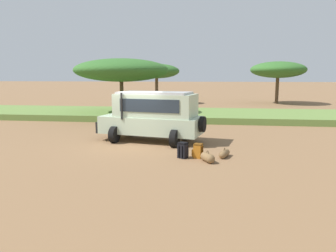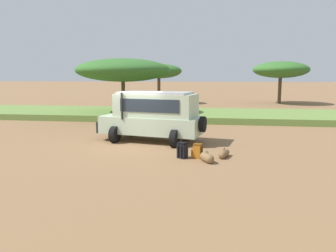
{
  "view_description": "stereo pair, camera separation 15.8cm",
  "coord_description": "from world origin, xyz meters",
  "px_view_note": "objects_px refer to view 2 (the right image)",
  "views": [
    {
      "loc": [
        3.67,
        -14.74,
        3.22
      ],
      "look_at": [
        1.72,
        -0.53,
        1.0
      ],
      "focal_mm": 35.0,
      "sensor_mm": 36.0,
      "label": 1
    },
    {
      "loc": [
        3.83,
        -14.72,
        3.22
      ],
      "look_at": [
        1.72,
        -0.53,
        1.0
      ],
      "focal_mm": 35.0,
      "sensor_mm": 36.0,
      "label": 2
    }
  ],
  "objects_px": {
    "duffel_bag_soft_canvas": "(224,154)",
    "duffel_bag_low_black_case": "(207,158)",
    "acacia_tree_centre_back": "(281,70)",
    "acacia_tree_far_left": "(123,70)",
    "safari_vehicle": "(153,115)",
    "acacia_tree_left_mid": "(159,71)",
    "backpack_beside_front_wheel": "(182,150)",
    "backpack_cluster_center": "(197,151)"
  },
  "relations": [
    {
      "from": "duffel_bag_soft_canvas",
      "to": "duffel_bag_low_black_case",
      "type": "bearing_deg",
      "value": -128.0
    },
    {
      "from": "duffel_bag_soft_canvas",
      "to": "acacia_tree_centre_back",
      "type": "bearing_deg",
      "value": 75.54
    },
    {
      "from": "duffel_bag_low_black_case",
      "to": "acacia_tree_far_left",
      "type": "height_order",
      "value": "acacia_tree_far_left"
    },
    {
      "from": "safari_vehicle",
      "to": "duffel_bag_low_black_case",
      "type": "distance_m",
      "value": 4.66
    },
    {
      "from": "duffel_bag_low_black_case",
      "to": "acacia_tree_centre_back",
      "type": "distance_m",
      "value": 28.48
    },
    {
      "from": "acacia_tree_left_mid",
      "to": "acacia_tree_centre_back",
      "type": "distance_m",
      "value": 13.91
    },
    {
      "from": "safari_vehicle",
      "to": "backpack_beside_front_wheel",
      "type": "relative_size",
      "value": 8.69
    },
    {
      "from": "acacia_tree_far_left",
      "to": "acacia_tree_centre_back",
      "type": "height_order",
      "value": "acacia_tree_centre_back"
    },
    {
      "from": "duffel_bag_soft_canvas",
      "to": "acacia_tree_left_mid",
      "type": "relative_size",
      "value": 0.16
    },
    {
      "from": "backpack_beside_front_wheel",
      "to": "acacia_tree_centre_back",
      "type": "distance_m",
      "value": 28.3
    },
    {
      "from": "safari_vehicle",
      "to": "duffel_bag_soft_canvas",
      "type": "height_order",
      "value": "safari_vehicle"
    },
    {
      "from": "duffel_bag_low_black_case",
      "to": "acacia_tree_centre_back",
      "type": "relative_size",
      "value": 0.11
    },
    {
      "from": "safari_vehicle",
      "to": "duffel_bag_low_black_case",
      "type": "relative_size",
      "value": 7.31
    },
    {
      "from": "backpack_beside_front_wheel",
      "to": "duffel_bag_soft_canvas",
      "type": "height_order",
      "value": "backpack_beside_front_wheel"
    },
    {
      "from": "acacia_tree_left_mid",
      "to": "acacia_tree_centre_back",
      "type": "xyz_separation_m",
      "value": [
        13.81,
        1.68,
        0.16
      ]
    },
    {
      "from": "safari_vehicle",
      "to": "backpack_beside_front_wheel",
      "type": "distance_m",
      "value": 3.73
    },
    {
      "from": "safari_vehicle",
      "to": "acacia_tree_far_left",
      "type": "xyz_separation_m",
      "value": [
        -3.99,
        8.55,
        2.32
      ]
    },
    {
      "from": "acacia_tree_far_left",
      "to": "acacia_tree_centre_back",
      "type": "bearing_deg",
      "value": 46.75
    },
    {
      "from": "backpack_beside_front_wheel",
      "to": "duffel_bag_low_black_case",
      "type": "bearing_deg",
      "value": -25.52
    },
    {
      "from": "acacia_tree_left_mid",
      "to": "acacia_tree_far_left",
      "type": "bearing_deg",
      "value": -91.62
    },
    {
      "from": "backpack_cluster_center",
      "to": "acacia_tree_left_mid",
      "type": "relative_size",
      "value": 0.11
    },
    {
      "from": "acacia_tree_far_left",
      "to": "acacia_tree_left_mid",
      "type": "relative_size",
      "value": 1.36
    },
    {
      "from": "acacia_tree_left_mid",
      "to": "duffel_bag_low_black_case",
      "type": "bearing_deg",
      "value": -76.05
    },
    {
      "from": "backpack_cluster_center",
      "to": "acacia_tree_left_mid",
      "type": "bearing_deg",
      "value": 103.41
    },
    {
      "from": "backpack_cluster_center",
      "to": "duffel_bag_low_black_case",
      "type": "bearing_deg",
      "value": -55.32
    },
    {
      "from": "duffel_bag_low_black_case",
      "to": "acacia_tree_left_mid",
      "type": "bearing_deg",
      "value": 103.95
    },
    {
      "from": "duffel_bag_soft_canvas",
      "to": "safari_vehicle",
      "type": "bearing_deg",
      "value": 140.66
    },
    {
      "from": "safari_vehicle",
      "to": "duffel_bag_low_black_case",
      "type": "bearing_deg",
      "value": -52.8
    },
    {
      "from": "backpack_cluster_center",
      "to": "acacia_tree_centre_back",
      "type": "height_order",
      "value": "acacia_tree_centre_back"
    },
    {
      "from": "backpack_beside_front_wheel",
      "to": "duffel_bag_soft_canvas",
      "type": "distance_m",
      "value": 1.67
    },
    {
      "from": "duffel_bag_low_black_case",
      "to": "duffel_bag_soft_canvas",
      "type": "relative_size",
      "value": 0.89
    },
    {
      "from": "acacia_tree_far_left",
      "to": "acacia_tree_centre_back",
      "type": "xyz_separation_m",
      "value": [
        14.19,
        15.08,
        0.25
      ]
    },
    {
      "from": "duffel_bag_low_black_case",
      "to": "duffel_bag_soft_canvas",
      "type": "bearing_deg",
      "value": 52.0
    },
    {
      "from": "safari_vehicle",
      "to": "acacia_tree_left_mid",
      "type": "xyz_separation_m",
      "value": [
        -3.61,
        21.95,
        2.41
      ]
    },
    {
      "from": "backpack_beside_front_wheel",
      "to": "safari_vehicle",
      "type": "bearing_deg",
      "value": 119.31
    },
    {
      "from": "acacia_tree_left_mid",
      "to": "acacia_tree_centre_back",
      "type": "bearing_deg",
      "value": 6.94
    },
    {
      "from": "safari_vehicle",
      "to": "backpack_beside_front_wheel",
      "type": "xyz_separation_m",
      "value": [
        1.76,
        -3.14,
        -0.99
      ]
    },
    {
      "from": "duffel_bag_low_black_case",
      "to": "acacia_tree_centre_back",
      "type": "bearing_deg",
      "value": 74.69
    },
    {
      "from": "backpack_beside_front_wheel",
      "to": "duffel_bag_low_black_case",
      "type": "distance_m",
      "value": 1.09
    },
    {
      "from": "acacia_tree_far_left",
      "to": "acacia_tree_left_mid",
      "type": "bearing_deg",
      "value": 88.38
    },
    {
      "from": "safari_vehicle",
      "to": "acacia_tree_centre_back",
      "type": "distance_m",
      "value": 25.87
    },
    {
      "from": "backpack_beside_front_wheel",
      "to": "duffel_bag_soft_canvas",
      "type": "xyz_separation_m",
      "value": [
        1.62,
        0.37,
        -0.16
      ]
    }
  ]
}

